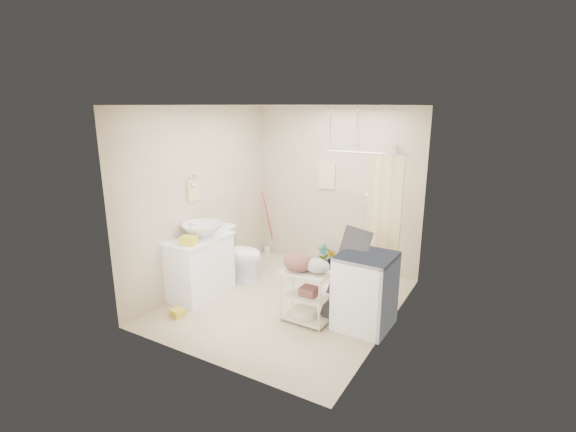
# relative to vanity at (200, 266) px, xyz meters

# --- Properties ---
(floor) EXTENTS (3.20, 3.20, 0.00)m
(floor) POSITION_rel_vanity_xyz_m (1.16, 0.39, -0.42)
(floor) COLOR #BEAF8F
(floor) RESTS_ON ground
(ceiling) EXTENTS (2.80, 3.20, 0.04)m
(ceiling) POSITION_rel_vanity_xyz_m (1.16, 0.39, 2.18)
(ceiling) COLOR silver
(ceiling) RESTS_ON ground
(wall_back) EXTENTS (2.80, 0.04, 2.60)m
(wall_back) POSITION_rel_vanity_xyz_m (1.16, 1.99, 0.88)
(wall_back) COLOR #BEAE93
(wall_back) RESTS_ON ground
(wall_front) EXTENTS (2.80, 0.04, 2.60)m
(wall_front) POSITION_rel_vanity_xyz_m (1.16, -1.21, 0.88)
(wall_front) COLOR #BEAE93
(wall_front) RESTS_ON ground
(wall_left) EXTENTS (0.04, 3.20, 2.60)m
(wall_left) POSITION_rel_vanity_xyz_m (-0.24, 0.39, 0.88)
(wall_left) COLOR #BEAE93
(wall_left) RESTS_ON ground
(wall_right) EXTENTS (0.04, 3.20, 2.60)m
(wall_right) POSITION_rel_vanity_xyz_m (2.56, 0.39, 0.88)
(wall_right) COLOR #BEAE93
(wall_right) RESTS_ON ground
(vanity) EXTENTS (0.54, 0.96, 0.84)m
(vanity) POSITION_rel_vanity_xyz_m (0.00, 0.00, 0.00)
(vanity) COLOR white
(vanity) RESTS_ON ground
(sink) EXTENTS (0.70, 0.70, 0.19)m
(sink) POSITION_rel_vanity_xyz_m (0.04, 0.05, 0.52)
(sink) COLOR silver
(sink) RESTS_ON vanity
(counter_basket) EXTENTS (0.24, 0.20, 0.11)m
(counter_basket) POSITION_rel_vanity_xyz_m (0.10, -0.29, 0.48)
(counter_basket) COLOR gold
(counter_basket) RESTS_ON vanity
(floor_basket) EXTENTS (0.29, 0.25, 0.14)m
(floor_basket) POSITION_rel_vanity_xyz_m (0.17, -0.65, -0.35)
(floor_basket) COLOR gold
(floor_basket) RESTS_ON ground
(toilet) EXTENTS (0.79, 0.46, 0.79)m
(toilet) POSITION_rel_vanity_xyz_m (0.12, 0.75, -0.03)
(toilet) COLOR white
(toilet) RESTS_ON ground
(mop) EXTENTS (0.14, 0.14, 1.14)m
(mop) POSITION_rel_vanity_xyz_m (-0.12, 1.91, 0.15)
(mop) COLOR red
(mop) RESTS_ON ground
(potted_plant_a) EXTENTS (0.23, 0.20, 0.37)m
(potted_plant_a) POSITION_rel_vanity_xyz_m (1.05, 1.82, -0.24)
(potted_plant_a) COLOR brown
(potted_plant_a) RESTS_ON ground
(potted_plant_b) EXTENTS (0.25, 0.24, 0.35)m
(potted_plant_b) POSITION_rel_vanity_xyz_m (1.23, 1.78, -0.25)
(potted_plant_b) COLOR brown
(potted_plant_b) RESTS_ON ground
(hanging_towel) EXTENTS (0.28, 0.03, 0.42)m
(hanging_towel) POSITION_rel_vanity_xyz_m (1.01, 1.97, 1.08)
(hanging_towel) COLOR beige
(hanging_towel) RESTS_ON wall_back
(towel_ring) EXTENTS (0.04, 0.22, 0.34)m
(towel_ring) POSITION_rel_vanity_xyz_m (-0.22, 0.19, 1.05)
(towel_ring) COLOR #D8C87E
(towel_ring) RESTS_ON wall_left
(tp_holder) EXTENTS (0.08, 0.12, 0.14)m
(tp_holder) POSITION_rel_vanity_xyz_m (-0.20, 0.44, 0.30)
(tp_holder) COLOR white
(tp_holder) RESTS_ON wall_left
(shower) EXTENTS (1.10, 1.10, 2.10)m
(shower) POSITION_rel_vanity_xyz_m (2.01, 1.44, 0.63)
(shower) COLOR white
(shower) RESTS_ON ground
(shampoo_bottle_a) EXTENTS (0.12, 0.12, 0.25)m
(shampoo_bottle_a) POSITION_rel_vanity_xyz_m (1.79, 1.90, 1.02)
(shampoo_bottle_a) COLOR silver
(shampoo_bottle_a) RESTS_ON shower
(shampoo_bottle_b) EXTENTS (0.10, 0.10, 0.17)m
(shampoo_bottle_b) POSITION_rel_vanity_xyz_m (1.85, 1.90, 0.98)
(shampoo_bottle_b) COLOR #3E5EAE
(shampoo_bottle_b) RESTS_ON shower
(washing_machine) EXTENTS (0.64, 0.66, 0.91)m
(washing_machine) POSITION_rel_vanity_xyz_m (2.30, 0.32, 0.03)
(washing_machine) COLOR white
(washing_machine) RESTS_ON ground
(laundry_rack) EXTENTS (0.58, 0.35, 0.79)m
(laundry_rack) POSITION_rel_vanity_xyz_m (1.63, 0.05, -0.03)
(laundry_rack) COLOR beige
(laundry_rack) RESTS_ON ground
(ironing_board) EXTENTS (0.35, 0.12, 1.22)m
(ironing_board) POSITION_rel_vanity_xyz_m (2.05, 0.32, 0.19)
(ironing_board) COLOR black
(ironing_board) RESTS_ON ground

